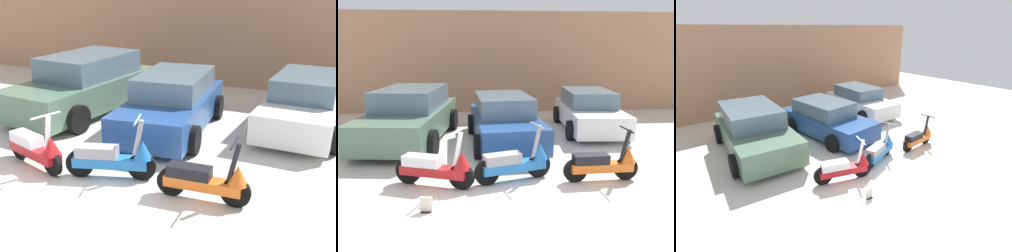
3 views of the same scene
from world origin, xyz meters
The scene contains 9 objects.
ground_plane centered at (0.00, 0.00, 0.00)m, with size 28.00×28.00×0.00m, color silver.
wall_back centered at (0.00, 8.49, 1.99)m, with size 19.60×0.12×3.98m, color tan.
scooter_front_left centered at (-1.23, 1.04, 0.40)m, with size 1.56×0.79×1.13m.
scooter_front_right centered at (0.31, 1.22, 0.40)m, with size 1.56×0.75×1.12m.
scooter_front_center centered at (2.04, 1.08, 0.38)m, with size 1.52×0.55×1.06m.
car_rear_left centered at (-2.38, 4.39, 0.71)m, with size 2.47×4.54×1.48m.
car_rear_center centered at (0.25, 3.97, 0.63)m, with size 2.14×3.99×1.31m.
car_rear_right centered at (3.04, 5.19, 0.61)m, with size 1.99×3.83×1.27m.
placard_near_left_scooter centered at (-1.29, 0.05, 0.11)m, with size 0.20×0.13×0.26m.
Camera 2 is at (-0.37, -4.88, 2.61)m, focal length 35.00 mm.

